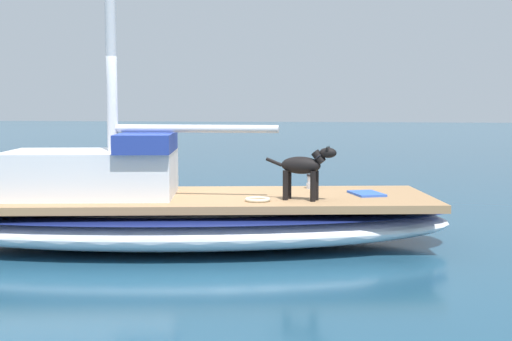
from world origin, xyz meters
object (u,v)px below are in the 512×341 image
at_px(dog_black, 304,167).
at_px(coiled_rope, 258,199).
at_px(deck_winch, 312,182).
at_px(deck_towel, 367,194).
at_px(sailboat_main, 182,220).

bearing_deg(dog_black, coiled_rope, 105.57).
height_order(dog_black, coiled_rope, dog_black).
bearing_deg(dog_black, deck_winch, -1.24).
height_order(deck_winch, deck_towel, deck_winch).
bearing_deg(deck_winch, dog_black, 178.76).
xyz_separation_m(sailboat_main, dog_black, (-0.23, -1.65, 0.75)).
relative_size(deck_winch, coiled_rope, 0.65).
bearing_deg(dog_black, sailboat_main, 82.11).
relative_size(sailboat_main, dog_black, 8.13).
relative_size(sailboat_main, deck_winch, 35.98).
bearing_deg(deck_towel, deck_winch, 53.01).
xyz_separation_m(dog_black, deck_winch, (1.24, -0.03, -0.32)).
bearing_deg(coiled_rope, deck_winch, -23.16).
relative_size(dog_black, deck_winch, 4.42).
height_order(deck_winch, coiled_rope, deck_winch).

